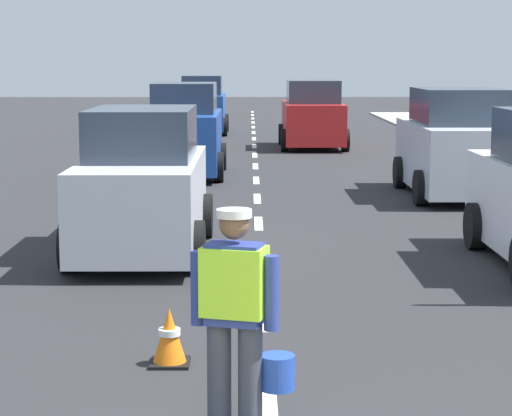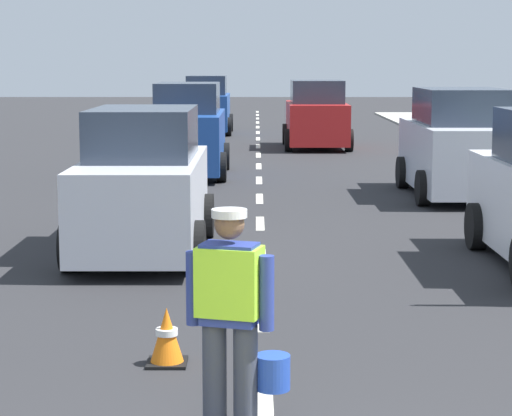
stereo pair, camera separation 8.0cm
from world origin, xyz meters
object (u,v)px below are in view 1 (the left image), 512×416
at_px(traffic_cone_near, 169,337).
at_px(car_outgoing_far, 313,117).
at_px(car_oncoming_second, 185,133).
at_px(road_worker, 238,309).
at_px(car_oncoming_third, 203,107).
at_px(car_oncoming_lead, 143,187).
at_px(car_parked_far, 457,146).

bearing_deg(traffic_cone_near, car_outgoing_far, 83.07).
distance_m(traffic_cone_near, car_oncoming_second, 14.81).
bearing_deg(road_worker, car_oncoming_second, 95.05).
height_order(car_oncoming_second, car_oncoming_third, car_oncoming_second).
xyz_separation_m(traffic_cone_near, car_oncoming_lead, (-0.79, 5.23, 0.70)).
xyz_separation_m(car_oncoming_second, car_oncoming_lead, (0.02, -9.53, -0.06)).
bearing_deg(traffic_cone_near, car_oncoming_second, 93.14).
height_order(road_worker, traffic_cone_near, road_worker).
height_order(road_worker, car_outgoing_far, car_outgoing_far).
bearing_deg(car_outgoing_far, car_oncoming_lead, -101.62).
bearing_deg(car_outgoing_far, road_worker, -94.94).
height_order(car_oncoming_third, car_parked_far, car_parked_far).
bearing_deg(car_parked_far, car_oncoming_second, 147.24).
height_order(car_oncoming_second, car_outgoing_far, car_oncoming_second).
distance_m(car_oncoming_lead, car_outgoing_far, 17.29).
xyz_separation_m(traffic_cone_near, car_parked_far, (4.89, 11.10, 0.75)).
bearing_deg(car_oncoming_second, car_outgoing_far, 64.68).
height_order(car_oncoming_lead, car_oncoming_third, car_oncoming_third).
xyz_separation_m(road_worker, car_outgoing_far, (2.06, 23.80, 0.05)).
relative_size(car_oncoming_third, car_parked_far, 0.92).
bearing_deg(road_worker, car_parked_far, 71.50).
relative_size(car_oncoming_third, car_outgoing_far, 0.98).
xyz_separation_m(car_oncoming_second, car_oncoming_third, (-0.22, 13.49, -0.02)).
relative_size(traffic_cone_near, car_oncoming_second, 0.13).
bearing_deg(car_parked_far, road_worker, -108.50).
xyz_separation_m(car_oncoming_third, car_parked_far, (5.92, -17.16, 0.01)).
height_order(car_oncoming_lead, car_outgoing_far, car_outgoing_far).
distance_m(car_oncoming_lead, car_parked_far, 8.16).
distance_m(car_oncoming_second, car_outgoing_far, 8.20).
distance_m(car_oncoming_lead, car_oncoming_third, 23.03).
xyz_separation_m(car_oncoming_third, car_outgoing_far, (3.72, -6.08, -0.02)).
distance_m(car_oncoming_second, car_oncoming_third, 13.49).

